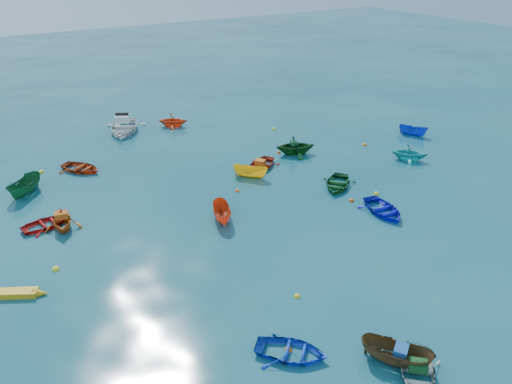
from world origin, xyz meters
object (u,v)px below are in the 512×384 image
kayak_yellow (4,296)px  dinghy_white_near (417,376)px  dinghy_blue_sw (291,355)px  dinghy_blue_se (383,213)px  motorboat_white (124,131)px

kayak_yellow → dinghy_white_near: bearing=-108.0°
dinghy_blue_sw → dinghy_blue_se: bearing=-14.3°
dinghy_blue_se → kayak_yellow: 21.00m
dinghy_blue_se → kayak_yellow: (-20.72, 3.43, 0.00)m
dinghy_blue_sw → kayak_yellow: (-9.23, 10.05, 0.00)m
dinghy_blue_sw → kayak_yellow: bearing=88.3°
dinghy_blue_sw → dinghy_white_near: dinghy_blue_sw is taller
kayak_yellow → dinghy_blue_sw: bearing=-108.7°
dinghy_blue_sw → dinghy_blue_se: 13.25m
dinghy_blue_se → motorboat_white: (-8.68, 22.42, 0.00)m
dinghy_white_near → dinghy_blue_se: (8.06, 9.98, 0.00)m
motorboat_white → dinghy_blue_se: bearing=-41.8°
dinghy_white_near → motorboat_white: bearing=135.0°
dinghy_blue_se → kayak_yellow: bearing=-179.0°
dinghy_white_near → dinghy_blue_sw: bearing=179.3°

